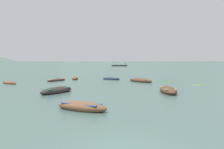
{
  "coord_description": "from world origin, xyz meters",
  "views": [
    {
      "loc": [
        -1.14,
        -8.07,
        3.22
      ],
      "look_at": [
        3.84,
        43.59,
        0.16
      ],
      "focal_mm": 37.97,
      "sensor_mm": 36.0,
      "label": 1
    }
  ],
  "objects_px": {
    "rowboat_0": "(82,107)",
    "rowboat_10": "(141,80)",
    "rowboat_2": "(111,79)",
    "rowboat_8": "(56,80)",
    "rowboat_6": "(75,78)",
    "ferry_0": "(120,65)",
    "rowboat_5": "(9,83)",
    "rowboat_9": "(57,91)",
    "rowboat_1": "(168,90)"
  },
  "relations": [
    {
      "from": "rowboat_0",
      "to": "rowboat_10",
      "type": "bearing_deg",
      "value": 67.34
    },
    {
      "from": "rowboat_5",
      "to": "ferry_0",
      "type": "xyz_separation_m",
      "value": [
        28.41,
        100.72,
        0.32
      ]
    },
    {
      "from": "ferry_0",
      "to": "rowboat_5",
      "type": "bearing_deg",
      "value": -105.75
    },
    {
      "from": "rowboat_0",
      "to": "rowboat_5",
      "type": "relative_size",
      "value": 1.32
    },
    {
      "from": "rowboat_9",
      "to": "rowboat_10",
      "type": "relative_size",
      "value": 0.92
    },
    {
      "from": "rowboat_2",
      "to": "rowboat_0",
      "type": "bearing_deg",
      "value": -99.78
    },
    {
      "from": "rowboat_6",
      "to": "rowboat_8",
      "type": "distance_m",
      "value": 4.31
    },
    {
      "from": "rowboat_0",
      "to": "ferry_0",
      "type": "height_order",
      "value": "ferry_0"
    },
    {
      "from": "rowboat_5",
      "to": "rowboat_10",
      "type": "bearing_deg",
      "value": 3.48
    },
    {
      "from": "rowboat_6",
      "to": "rowboat_5",
      "type": "bearing_deg",
      "value": -140.12
    },
    {
      "from": "rowboat_0",
      "to": "rowboat_2",
      "type": "relative_size",
      "value": 1.18
    },
    {
      "from": "rowboat_1",
      "to": "rowboat_0",
      "type": "bearing_deg",
      "value": -137.89
    },
    {
      "from": "rowboat_5",
      "to": "rowboat_6",
      "type": "distance_m",
      "value": 11.24
    },
    {
      "from": "rowboat_5",
      "to": "rowboat_6",
      "type": "bearing_deg",
      "value": 39.88
    },
    {
      "from": "rowboat_8",
      "to": "rowboat_0",
      "type": "bearing_deg",
      "value": -78.28
    },
    {
      "from": "rowboat_0",
      "to": "rowboat_2",
      "type": "xyz_separation_m",
      "value": [
        4.21,
        24.4,
        -0.06
      ]
    },
    {
      "from": "rowboat_0",
      "to": "rowboat_2",
      "type": "bearing_deg",
      "value": 80.22
    },
    {
      "from": "rowboat_5",
      "to": "rowboat_8",
      "type": "distance_m",
      "value": 7.06
    },
    {
      "from": "rowboat_8",
      "to": "rowboat_9",
      "type": "relative_size",
      "value": 0.88
    },
    {
      "from": "rowboat_0",
      "to": "rowboat_8",
      "type": "distance_m",
      "value": 22.94
    },
    {
      "from": "rowboat_2",
      "to": "rowboat_6",
      "type": "distance_m",
      "value": 6.3
    },
    {
      "from": "rowboat_10",
      "to": "ferry_0",
      "type": "height_order",
      "value": "ferry_0"
    },
    {
      "from": "rowboat_9",
      "to": "ferry_0",
      "type": "distance_m",
      "value": 112.72
    },
    {
      "from": "rowboat_8",
      "to": "rowboat_9",
      "type": "distance_m",
      "value": 14.11
    },
    {
      "from": "rowboat_2",
      "to": "rowboat_5",
      "type": "height_order",
      "value": "rowboat_2"
    },
    {
      "from": "rowboat_6",
      "to": "rowboat_9",
      "type": "height_order",
      "value": "rowboat_9"
    },
    {
      "from": "rowboat_2",
      "to": "rowboat_8",
      "type": "height_order",
      "value": "rowboat_2"
    },
    {
      "from": "rowboat_0",
      "to": "rowboat_9",
      "type": "relative_size",
      "value": 0.91
    },
    {
      "from": "ferry_0",
      "to": "rowboat_6",
      "type": "bearing_deg",
      "value": -101.94
    },
    {
      "from": "rowboat_1",
      "to": "rowboat_10",
      "type": "bearing_deg",
      "value": 90.64
    },
    {
      "from": "rowboat_2",
      "to": "rowboat_9",
      "type": "bearing_deg",
      "value": -113.57
    },
    {
      "from": "rowboat_6",
      "to": "rowboat_10",
      "type": "height_order",
      "value": "rowboat_10"
    },
    {
      "from": "rowboat_1",
      "to": "ferry_0",
      "type": "height_order",
      "value": "ferry_0"
    },
    {
      "from": "rowboat_5",
      "to": "ferry_0",
      "type": "distance_m",
      "value": 104.65
    },
    {
      "from": "rowboat_2",
      "to": "rowboat_6",
      "type": "relative_size",
      "value": 0.93
    },
    {
      "from": "rowboat_2",
      "to": "rowboat_8",
      "type": "bearing_deg",
      "value": -167.67
    },
    {
      "from": "rowboat_10",
      "to": "ferry_0",
      "type": "bearing_deg",
      "value": 84.49
    },
    {
      "from": "rowboat_2",
      "to": "rowboat_8",
      "type": "distance_m",
      "value": 9.08
    },
    {
      "from": "rowboat_0",
      "to": "rowboat_1",
      "type": "height_order",
      "value": "rowboat_1"
    },
    {
      "from": "rowboat_0",
      "to": "ferry_0",
      "type": "xyz_separation_m",
      "value": [
        17.85,
        119.31,
        0.22
      ]
    },
    {
      "from": "rowboat_9",
      "to": "rowboat_5",
      "type": "bearing_deg",
      "value": 127.77
    },
    {
      "from": "rowboat_0",
      "to": "rowboat_10",
      "type": "relative_size",
      "value": 0.83
    },
    {
      "from": "rowboat_2",
      "to": "rowboat_10",
      "type": "relative_size",
      "value": 0.7
    },
    {
      "from": "rowboat_9",
      "to": "rowboat_10",
      "type": "distance_m",
      "value": 15.72
    },
    {
      "from": "rowboat_0",
      "to": "rowboat_10",
      "type": "distance_m",
      "value": 21.39
    },
    {
      "from": "rowboat_8",
      "to": "rowboat_9",
      "type": "height_order",
      "value": "rowboat_9"
    },
    {
      "from": "rowboat_5",
      "to": "rowboat_8",
      "type": "relative_size",
      "value": 0.78
    },
    {
      "from": "rowboat_2",
      "to": "rowboat_5",
      "type": "distance_m",
      "value": 15.87
    },
    {
      "from": "rowboat_0",
      "to": "rowboat_6",
      "type": "bearing_deg",
      "value": 94.29
    },
    {
      "from": "rowboat_0",
      "to": "ferry_0",
      "type": "relative_size",
      "value": 0.41
    }
  ]
}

